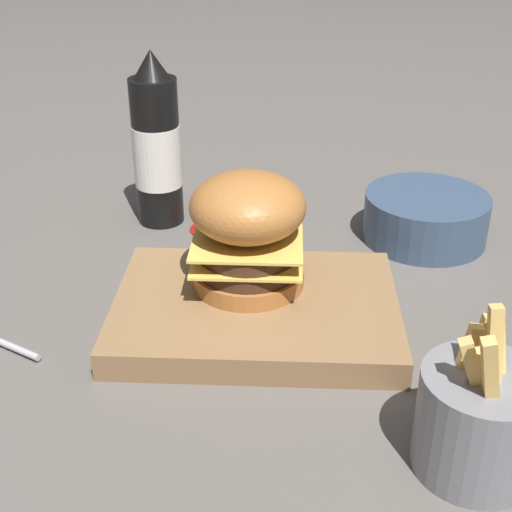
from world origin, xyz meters
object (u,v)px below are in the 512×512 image
Objects in this scene: serving_board at (256,310)px; fries_basket at (479,418)px; burger at (248,230)px; side_bowl at (426,216)px; ketchup_bottle at (157,148)px.

fries_basket is at bearing 133.09° from serving_board.
burger is 0.79× the size of side_bowl.
serving_board is 2.00× the size of fries_basket.
side_bowl is (-0.21, -0.20, 0.02)m from serving_board.
side_bowl is at bearing -135.37° from serving_board.
fries_basket is at bearing 130.21° from burger.
side_bowl reaches higher than serving_board.
burger is at bearing 38.39° from side_bowl.
ketchup_bottle is 0.55m from fries_basket.
ketchup_bottle reaches higher than fries_basket.
ketchup_bottle is at bearing -6.30° from side_bowl.
ketchup_bottle is 1.56× the size of fries_basket.
serving_board is 1.28× the size of ketchup_bottle.
burger is (0.01, -0.03, 0.08)m from serving_board.
fries_basket is (-0.19, 0.23, -0.05)m from burger.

